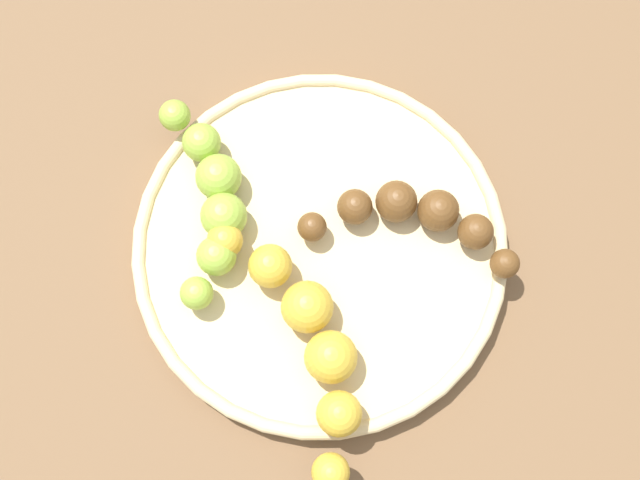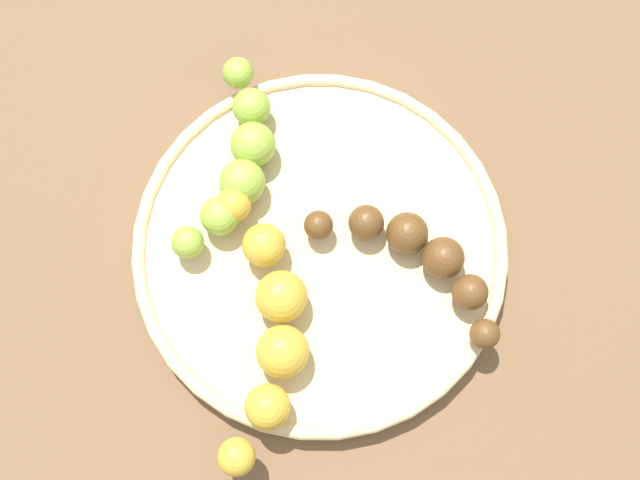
{
  "view_description": "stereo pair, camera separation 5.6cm",
  "coord_description": "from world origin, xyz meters",
  "px_view_note": "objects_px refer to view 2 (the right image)",
  "views": [
    {
      "loc": [
        0.07,
        0.12,
        0.58
      ],
      "look_at": [
        0.0,
        0.0,
        0.04
      ],
      "focal_mm": 44.41,
      "sensor_mm": 36.0,
      "label": 1
    },
    {
      "loc": [
        0.01,
        0.14,
        0.58
      ],
      "look_at": [
        0.0,
        0.0,
        0.04
      ],
      "focal_mm": 44.41,
      "sensor_mm": 36.0,
      "label": 2
    }
  ],
  "objects_px": {
    "banana_spotted": "(269,324)",
    "banana_green": "(238,161)",
    "fruit_bowl": "(320,249)",
    "banana_overripe": "(419,255)"
  },
  "relations": [
    {
      "from": "fruit_bowl",
      "to": "banana_green",
      "type": "distance_m",
      "value": 0.09
    },
    {
      "from": "banana_spotted",
      "to": "banana_green",
      "type": "bearing_deg",
      "value": 99.29
    },
    {
      "from": "banana_overripe",
      "to": "banana_green",
      "type": "bearing_deg",
      "value": 96.82
    },
    {
      "from": "fruit_bowl",
      "to": "banana_overripe",
      "type": "height_order",
      "value": "banana_overripe"
    },
    {
      "from": "fruit_bowl",
      "to": "banana_green",
      "type": "height_order",
      "value": "banana_green"
    },
    {
      "from": "banana_spotted",
      "to": "banana_overripe",
      "type": "distance_m",
      "value": 0.12
    },
    {
      "from": "banana_spotted",
      "to": "banana_green",
      "type": "distance_m",
      "value": 0.12
    },
    {
      "from": "banana_spotted",
      "to": "banana_overripe",
      "type": "xyz_separation_m",
      "value": [
        -0.11,
        -0.04,
        -0.0
      ]
    },
    {
      "from": "banana_spotted",
      "to": "banana_overripe",
      "type": "relative_size",
      "value": 1.6
    },
    {
      "from": "banana_green",
      "to": "fruit_bowl",
      "type": "bearing_deg",
      "value": -31.22
    }
  ]
}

